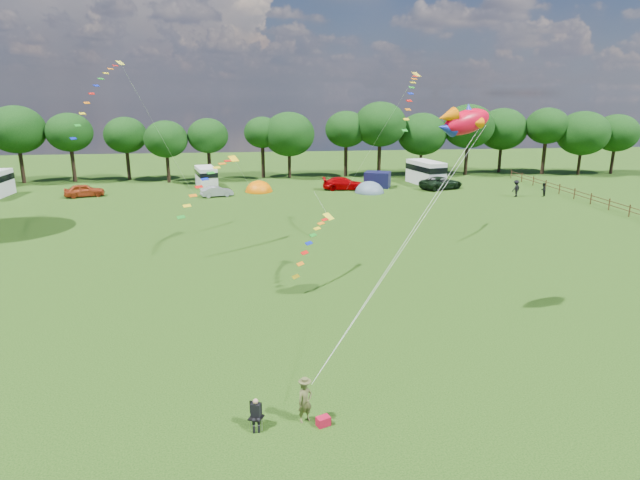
{
  "coord_description": "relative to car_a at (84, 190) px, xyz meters",
  "views": [
    {
      "loc": [
        -3.33,
        -18.5,
        11.35
      ],
      "look_at": [
        0.0,
        8.0,
        4.0
      ],
      "focal_mm": 30.0,
      "sensor_mm": 36.0,
      "label": 1
    }
  ],
  "objects": [
    {
      "name": "ground_plane",
      "position": [
        22.39,
        -44.14,
        -0.73
      ],
      "size": [
        180.0,
        180.0,
        0.0
      ],
      "primitive_type": "plane",
      "color": "black",
      "rests_on": "ground"
    },
    {
      "name": "tree_line",
      "position": [
        27.69,
        10.86,
        5.62
      ],
      "size": [
        102.98,
        10.98,
        10.27
      ],
      "color": "black",
      "rests_on": "ground"
    },
    {
      "name": "fence",
      "position": [
        54.39,
        -9.64,
        -0.03
      ],
      "size": [
        0.12,
        33.12,
        1.2
      ],
      "color": "#472D19",
      "rests_on": "ground"
    },
    {
      "name": "car_a",
      "position": [
        0.0,
        0.0,
        0.0
      ],
      "size": [
        4.67,
        2.89,
        1.45
      ],
      "primitive_type": "imported",
      "rotation": [
        0.0,
        0.0,
        1.86
      ],
      "color": "#AC3A17",
      "rests_on": "ground"
    },
    {
      "name": "car_b",
      "position": [
        14.9,
        -1.81,
        -0.14
      ],
      "size": [
        3.58,
        2.16,
        1.18
      ],
      "primitive_type": "imported",
      "rotation": [
        0.0,
        0.0,
        1.86
      ],
      "color": "#999CA3",
      "rests_on": "ground"
    },
    {
      "name": "car_c",
      "position": [
        29.99,
        0.94,
        0.02
      ],
      "size": [
        5.13,
        2.44,
        1.5
      ],
      "primitive_type": "imported",
      "rotation": [
        0.0,
        0.0,
        1.5
      ],
      "color": "#B00003",
      "rests_on": "ground"
    },
    {
      "name": "car_d",
      "position": [
        41.9,
        -0.08,
        0.03
      ],
      "size": [
        6.09,
        4.32,
        1.52
      ],
      "primitive_type": "imported",
      "rotation": [
        0.0,
        0.0,
        1.93
      ],
      "color": "black",
      "rests_on": "ground"
    },
    {
      "name": "campervan_b",
      "position": [
        13.19,
        5.2,
        0.6
      ],
      "size": [
        3.25,
        5.4,
        2.47
      ],
      "rotation": [
        0.0,
        0.0,
        1.8
      ],
      "color": "white",
      "rests_on": "ground"
    },
    {
      "name": "campervan_d",
      "position": [
        41.12,
        3.7,
        0.88
      ],
      "size": [
        3.85,
        6.5,
        2.98
      ],
      "rotation": [
        0.0,
        0.0,
        1.79
      ],
      "color": "white",
      "rests_on": "ground"
    },
    {
      "name": "tent_orange",
      "position": [
        19.67,
        0.93,
        -0.71
      ],
      "size": [
        3.28,
        3.6,
        2.57
      ],
      "color": "#F26B00",
      "rests_on": "ground"
    },
    {
      "name": "tent_greyblue",
      "position": [
        32.67,
        -1.33,
        -0.71
      ],
      "size": [
        3.51,
        3.85,
        2.61
      ],
      "color": "slate",
      "rests_on": "ground"
    },
    {
      "name": "awning_navy",
      "position": [
        34.44,
        2.22,
        0.23
      ],
      "size": [
        3.76,
        3.44,
        1.91
      ],
      "primitive_type": "cube",
      "rotation": [
        0.0,
        0.0,
        -0.39
      ],
      "color": "#111135",
      "rests_on": "ground"
    },
    {
      "name": "kite_flyer",
      "position": [
        20.62,
        -45.94,
        0.05
      ],
      "size": [
        0.67,
        0.57,
        1.56
      ],
      "primitive_type": "imported",
      "rotation": [
        0.0,
        0.0,
        0.43
      ],
      "color": "brown",
      "rests_on": "ground"
    },
    {
      "name": "camp_chair",
      "position": [
        18.88,
        -46.08,
        -0.05
      ],
      "size": [
        0.6,
        0.62,
        1.13
      ],
      "rotation": [
        0.0,
        0.0,
        -0.42
      ],
      "color": "#99999E",
      "rests_on": "ground"
    },
    {
      "name": "kite_bag",
      "position": [
        21.23,
        -46.29,
        -0.56
      ],
      "size": [
        0.55,
        0.47,
        0.33
      ],
      "primitive_type": "cube",
      "rotation": [
        0.0,
        0.0,
        0.4
      ],
      "color": "#AE0E2A",
      "rests_on": "ground"
    },
    {
      "name": "fish_kite",
      "position": [
        29.03,
        -37.77,
        9.32
      ],
      "size": [
        3.31,
        2.01,
        1.74
      ],
      "rotation": [
        0.0,
        -0.21,
        0.36
      ],
      "color": "red",
      "rests_on": "ground"
    },
    {
      "name": "streamer_kite_a",
      "position": [
        7.72,
        -18.54,
        11.12
      ],
      "size": [
        3.25,
        5.57,
        5.74
      ],
      "rotation": [
        0.0,
        0.0,
        0.99
      ],
      "color": "yellow",
      "rests_on": "ground"
    },
    {
      "name": "streamer_kite_b",
      "position": [
        16.09,
        -23.09,
        4.74
      ],
      "size": [
        4.38,
        4.74,
        3.83
      ],
      "rotation": [
        0.0,
        0.0,
        0.67
      ],
      "color": "yellow",
      "rests_on": "ground"
    },
    {
      "name": "streamer_kite_c",
      "position": [
        22.81,
        -30.78,
        2.12
      ],
      "size": [
        3.2,
        5.02,
        2.82
      ],
      "rotation": [
        0.0,
        0.0,
        0.84
      ],
      "color": "#FFF21F",
      "rests_on": "ground"
    },
    {
      "name": "walker_a",
      "position": [
        51.74,
        -6.24,
        0.04
      ],
      "size": [
        0.88,
        0.83,
        1.54
      ],
      "primitive_type": "imported",
      "rotation": [
        0.0,
        0.0,
        3.81
      ],
      "color": "black",
      "rests_on": "ground"
    },
    {
      "name": "walker_b",
      "position": [
        48.57,
        -6.02,
        0.23
      ],
      "size": [
        1.35,
        1.12,
        1.91
      ],
      "primitive_type": "imported",
      "rotation": [
        0.0,
        0.0,
        3.68
      ],
      "color": "black",
      "rests_on": "ground"
    },
    {
      "name": "streamer_kite_d",
      "position": [
        31.2,
        -21.86,
        10.76
      ],
      "size": [
        2.7,
        5.07,
        4.29
      ],
      "rotation": [
        0.0,
        0.0,
        0.6
      ],
      "color": "yellow",
      "rests_on": "ground"
    }
  ]
}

